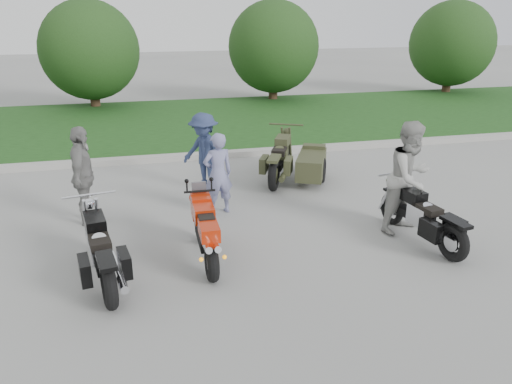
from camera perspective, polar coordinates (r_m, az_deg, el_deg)
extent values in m
plane|color=#9A9A95|center=(7.47, -0.43, -8.98)|extent=(80.00, 80.00, 0.00)
cube|color=#A19E97|center=(12.94, -6.45, 4.12)|extent=(60.00, 0.30, 0.15)
cube|color=#2A5F20|center=(16.95, -8.27, 7.89)|extent=(60.00, 8.00, 0.14)
cylinder|color=#3F2B1C|center=(20.14, -17.98, 10.62)|extent=(0.36, 0.36, 1.20)
sphere|color=#1F3C15|center=(19.96, -18.49, 15.14)|extent=(3.60, 3.60, 3.60)
cylinder|color=#3F2B1C|center=(20.81, 1.97, 11.86)|extent=(0.36, 0.36, 1.20)
sphere|color=#1F3C15|center=(20.64, 2.02, 16.26)|extent=(3.60, 3.60, 3.60)
cylinder|color=#3F2B1C|center=(24.18, 20.99, 11.75)|extent=(0.36, 0.36, 1.20)
sphere|color=#1F3C15|center=(24.03, 21.49, 15.51)|extent=(3.60, 3.60, 3.60)
torus|color=black|center=(7.11, -5.07, -8.13)|extent=(0.18, 0.56, 0.55)
torus|color=black|center=(8.27, -6.32, -3.99)|extent=(0.11, 0.54, 0.54)
cube|color=black|center=(7.55, -5.76, -4.56)|extent=(0.26, 0.81, 0.31)
cube|color=#AD2006|center=(7.64, -6.02, -2.29)|extent=(0.31, 0.49, 0.23)
cube|color=#AD2006|center=(7.10, -5.40, -4.39)|extent=(0.27, 0.49, 0.20)
cube|color=black|center=(7.34, -5.72, -2.97)|extent=(0.24, 0.32, 0.09)
cube|color=#AD2006|center=(7.96, -6.30, -1.63)|extent=(0.31, 0.36, 0.36)
cylinder|color=silver|center=(6.94, -5.59, -6.35)|extent=(0.10, 0.41, 0.19)
cylinder|color=silver|center=(6.95, -4.57, -6.26)|extent=(0.10, 0.41, 0.19)
torus|color=black|center=(6.74, -16.46, -10.18)|extent=(0.28, 0.68, 0.66)
torus|color=black|center=(8.17, -18.01, -4.91)|extent=(0.22, 0.63, 0.62)
cube|color=black|center=(7.41, -17.38, -6.69)|extent=(0.41, 1.18, 0.14)
cube|color=silver|center=(7.38, -17.45, -6.15)|extent=(0.36, 0.48, 0.34)
cube|color=black|center=(7.53, -17.94, -3.37)|extent=(0.36, 0.57, 0.21)
cube|color=black|center=(7.17, -17.45, -5.39)|extent=(0.35, 0.53, 0.12)
cube|color=black|center=(6.57, -16.76, -7.55)|extent=(0.30, 0.56, 0.06)
cylinder|color=silver|center=(7.18, -15.54, -8.60)|extent=(0.28, 1.07, 0.10)
torus|color=black|center=(8.18, 21.60, -5.35)|extent=(0.25, 0.64, 0.62)
torus|color=black|center=(9.22, 15.26, -1.83)|extent=(0.20, 0.60, 0.59)
cube|color=black|center=(8.65, 18.29, -2.99)|extent=(0.37, 1.12, 0.13)
cube|color=silver|center=(8.62, 18.35, -2.54)|extent=(0.33, 0.45, 0.32)
cube|color=black|center=(8.72, 17.39, -0.35)|extent=(0.33, 0.54, 0.20)
cube|color=black|center=(8.47, 19.06, -1.84)|extent=(0.32, 0.49, 0.11)
cube|color=black|center=(8.05, 21.90, -3.23)|extent=(0.28, 0.53, 0.05)
cylinder|color=silver|center=(8.59, 20.40, -4.36)|extent=(0.24, 1.01, 0.09)
torus|color=black|center=(10.50, 2.06, 1.92)|extent=(0.45, 0.70, 0.69)
torus|color=black|center=(12.09, 3.40, 4.29)|extent=(0.39, 0.64, 0.65)
cube|color=black|center=(11.26, 2.78, 3.63)|extent=(0.72, 1.20, 0.14)
cube|color=#373B22|center=(11.24, 2.79, 4.03)|extent=(0.47, 0.54, 0.36)
cube|color=#373B22|center=(11.45, 3.05, 5.82)|extent=(0.50, 0.63, 0.22)
cube|color=black|center=(11.04, 2.68, 4.73)|extent=(0.47, 0.58, 0.12)
cube|color=#373B22|center=(10.39, 2.08, 3.84)|extent=(0.44, 0.60, 0.06)
cylinder|color=#373B22|center=(10.94, 3.43, 2.34)|extent=(0.57, 1.06, 0.10)
cube|color=#373B22|center=(11.09, 6.34, 3.15)|extent=(1.07, 1.44, 0.46)
torus|color=black|center=(11.11, 7.62, 2.47)|extent=(0.35, 0.57, 0.57)
imported|color=gray|center=(9.25, -4.37, 2.10)|extent=(0.62, 0.47, 1.55)
imported|color=#9C9C96|center=(8.81, 17.18, 1.60)|extent=(1.16, 1.07, 1.93)
imported|color=navy|center=(10.45, -5.95, 4.52)|extent=(1.17, 1.21, 1.66)
imported|color=gray|center=(9.24, -19.15, 1.72)|extent=(0.51, 1.07, 1.77)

